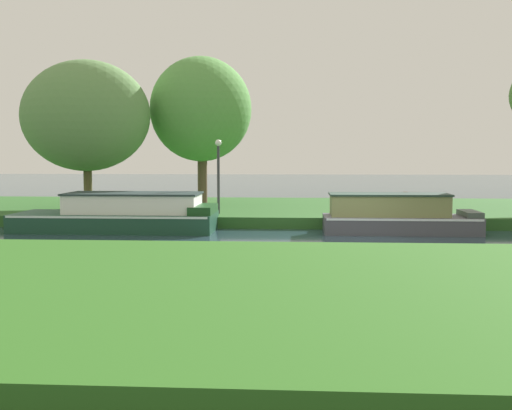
{
  "coord_description": "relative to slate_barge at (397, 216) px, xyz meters",
  "views": [
    {
      "loc": [
        -1.75,
        -19.76,
        2.61
      ],
      "look_at": [
        -3.1,
        1.2,
        0.9
      ],
      "focal_mm": 44.47,
      "sensor_mm": 36.0,
      "label": 1
    }
  ],
  "objects": [
    {
      "name": "willow_tree_centre",
      "position": [
        -7.48,
        6.68,
        3.96
      ],
      "size": [
        4.42,
        4.56,
        6.41
      ],
      "color": "brown",
      "rests_on": "riverbank_far"
    },
    {
      "name": "riverbank_near",
      "position": [
        -1.53,
        -10.2,
        -0.36
      ],
      "size": [
        72.0,
        10.0,
        0.4
      ],
      "primitive_type": "cube",
      "color": "#2B601C",
      "rests_on": "ground_plane"
    },
    {
      "name": "mooring_post_near",
      "position": [
        0.48,
        1.17,
        0.28
      ],
      "size": [
        0.16,
        0.16,
        0.89
      ],
      "primitive_type": "cylinder",
      "color": "#492F21",
      "rests_on": "riverbank_far"
    },
    {
      "name": "forest_narrowboat",
      "position": [
        -9.11,
        -0.0,
        -0.02
      ],
      "size": [
        6.71,
        2.41,
        1.29
      ],
      "color": "#1C4330",
      "rests_on": "ground_plane"
    },
    {
      "name": "lamp_post",
      "position": [
        -6.15,
        2.08,
        1.56
      ],
      "size": [
        0.24,
        0.24,
        2.72
      ],
      "color": "#333338",
      "rests_on": "riverbank_far"
    },
    {
      "name": "slate_barge",
      "position": [
        0.0,
        0.0,
        0.0
      ],
      "size": [
        5.01,
        1.82,
        1.3
      ],
      "color": "#494853",
      "rests_on": "ground_plane"
    },
    {
      "name": "riverbank_far",
      "position": [
        -1.53,
        5.8,
        -0.36
      ],
      "size": [
        72.0,
        10.0,
        0.4
      ],
      "primitive_type": "cube",
      "color": "#2B5A24",
      "rests_on": "ground_plane"
    },
    {
      "name": "willow_tree_left",
      "position": [
        -11.88,
        4.45,
        3.57
      ],
      "size": [
        5.32,
        3.54,
        6.0
      ],
      "color": "brown",
      "rests_on": "riverbank_far"
    },
    {
      "name": "ground_plane",
      "position": [
        -1.53,
        -1.2,
        -0.56
      ],
      "size": [
        120.0,
        120.0,
        0.0
      ],
      "primitive_type": "plane",
      "color": "#253B46"
    }
  ]
}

